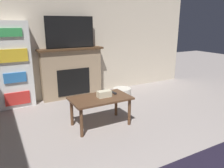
# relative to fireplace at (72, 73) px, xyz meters

# --- Properties ---
(wall_back) EXTENTS (5.95, 0.06, 2.70)m
(wall_back) POSITION_rel_fireplace_xyz_m (0.20, 0.14, 0.80)
(wall_back) COLOR beige
(wall_back) RESTS_ON ground_plane
(fireplace) EXTENTS (1.40, 0.28, 1.09)m
(fireplace) POSITION_rel_fireplace_xyz_m (0.00, 0.00, 0.00)
(fireplace) COLOR tan
(fireplace) RESTS_ON ground_plane
(tv) EXTENTS (1.02, 0.03, 0.65)m
(tv) POSITION_rel_fireplace_xyz_m (-0.00, -0.02, 0.86)
(tv) COLOR black
(tv) RESTS_ON fireplace
(coffee_table) EXTENTS (0.94, 0.55, 0.47)m
(coffee_table) POSITION_rel_fireplace_xyz_m (-0.06, -1.56, -0.14)
(coffee_table) COLOR brown
(coffee_table) RESTS_ON ground_plane
(tissue_box) EXTENTS (0.22, 0.12, 0.10)m
(tissue_box) POSITION_rel_fireplace_xyz_m (-0.00, -1.57, -0.03)
(tissue_box) COLOR beige
(tissue_box) RESTS_ON coffee_table
(remote_control) EXTENTS (0.04, 0.15, 0.02)m
(remote_control) POSITION_rel_fireplace_xyz_m (0.22, -1.48, -0.07)
(remote_control) COLOR black
(remote_control) RESTS_ON coffee_table
(bookshelf) EXTENTS (0.66, 0.29, 1.64)m
(bookshelf) POSITION_rel_fireplace_xyz_m (-1.15, -0.02, 0.27)
(bookshelf) COLOR white
(bookshelf) RESTS_ON ground_plane
(storage_basket) EXTENTS (0.40, 0.40, 0.19)m
(storage_basket) POSITION_rel_fireplace_xyz_m (0.98, -0.49, -0.46)
(storage_basket) COLOR silver
(storage_basket) RESTS_ON ground_plane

